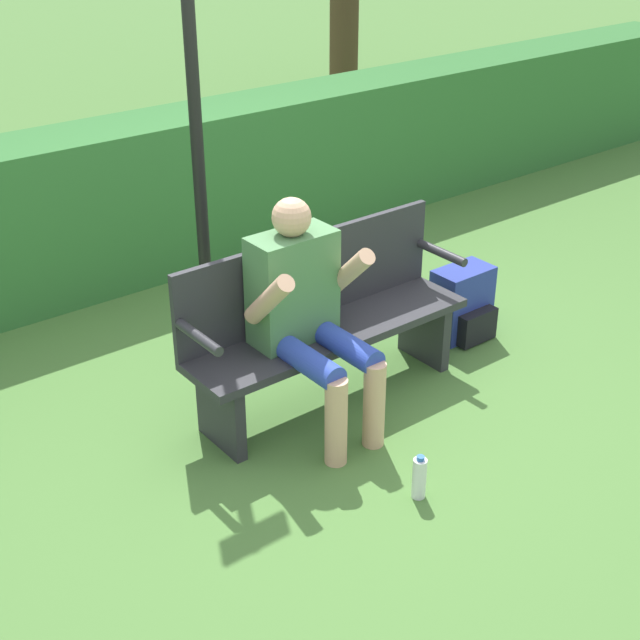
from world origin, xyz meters
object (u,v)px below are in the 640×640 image
person_seated (306,308)px  water_bottle (419,478)px  park_bench (323,319)px  signpost (195,102)px  backpack (463,304)px

person_seated → water_bottle: (0.01, -0.83, -0.54)m
park_bench → signpost: (-0.20, 0.83, 1.01)m
person_seated → water_bottle: bearing=-89.1°
person_seated → water_bottle: person_seated is taller
person_seated → backpack: person_seated is taller
water_bottle → backpack: bearing=37.0°
park_bench → person_seated: bearing=-147.4°
park_bench → water_bottle: park_bench is taller
person_seated → signpost: size_ratio=0.45×
park_bench → person_seated: person_seated is taller
person_seated → park_bench: bearing=32.6°
person_seated → water_bottle: 0.99m
signpost → park_bench: bearing=-76.2°
park_bench → person_seated: size_ratio=1.37×
park_bench → signpost: bearing=103.8°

